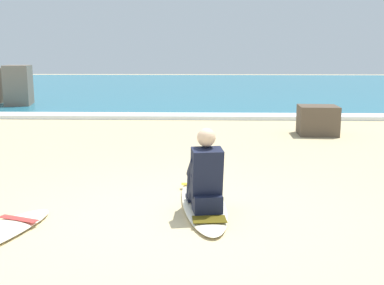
% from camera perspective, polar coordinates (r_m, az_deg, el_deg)
% --- Properties ---
extents(ground_plane, '(80.00, 80.00, 0.00)m').
position_cam_1_polar(ground_plane, '(5.44, -2.48, -8.98)').
color(ground_plane, '#CCB584').
extents(sea, '(80.00, 28.00, 0.10)m').
position_cam_1_polar(sea, '(27.39, 1.05, 6.87)').
color(sea, teal).
rests_on(sea, ground).
extents(breaking_foam, '(80.00, 0.90, 0.11)m').
position_cam_1_polar(breaking_foam, '(13.75, 0.20, 3.21)').
color(breaking_foam, white).
rests_on(breaking_foam, ground).
extents(surfboard_main, '(0.75, 2.43, 0.08)m').
position_cam_1_polar(surfboard_main, '(5.87, 1.35, -7.12)').
color(surfboard_main, '#EFE5C6').
rests_on(surfboard_main, ground).
extents(surfer_seated, '(0.46, 0.75, 0.95)m').
position_cam_1_polar(surfer_seated, '(5.39, 1.63, -4.32)').
color(surfer_seated, black).
rests_on(surfer_seated, surfboard_main).
extents(shoreline_rock, '(0.91, 0.86, 0.67)m').
position_cam_1_polar(shoreline_rock, '(11.23, 14.99, 2.62)').
color(shoreline_rock, brown).
rests_on(shoreline_rock, ground).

